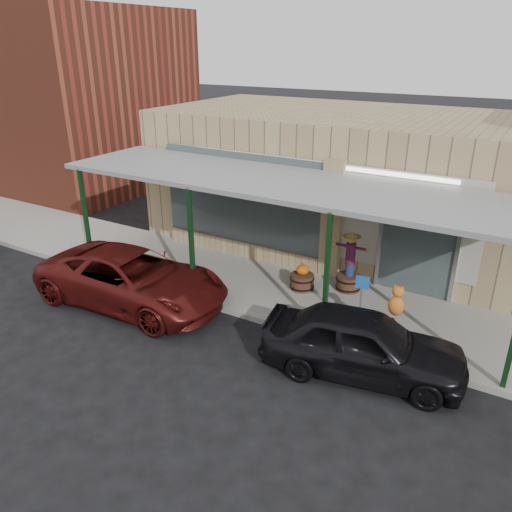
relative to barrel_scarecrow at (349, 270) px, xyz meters
The scene contains 10 objects.
ground 4.78m from the barrel_scarecrow, 108.49° to the right, with size 120.00×120.00×0.00m, color black.
sidewalk 1.85m from the barrel_scarecrow, 149.44° to the right, with size 40.00×3.20×0.15m, color gray.
storefront 4.21m from the barrel_scarecrow, 112.20° to the left, with size 12.00×6.25×4.20m.
awning 2.90m from the barrel_scarecrow, 148.36° to the right, with size 12.00×3.00×3.04m.
block_buildings_near 5.64m from the barrel_scarecrow, 83.87° to the left, with size 61.00×8.00×8.00m.
barrel_scarecrow is the anchor object (origin of this frame).
barrel_pumpkin 1.25m from the barrel_scarecrow, 152.11° to the right, with size 0.81×0.81×0.73m.
handicap_sign 2.18m from the barrel_scarecrow, 63.33° to the right, with size 0.29×0.04×1.41m.
parked_sedan 3.40m from the barrel_scarecrow, 64.89° to the right, with size 4.24×2.29×1.64m.
car_maroon 5.58m from the barrel_scarecrow, 144.83° to the right, with size 2.30×5.00×1.39m, color #4F110F.
Camera 1 is at (5.34, -6.90, 6.20)m, focal length 35.00 mm.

